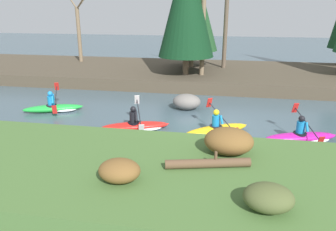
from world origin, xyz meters
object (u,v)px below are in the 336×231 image
at_px(kayaker_trailing, 138,125).
at_px(kayaker_far_back, 55,108).
at_px(kayaker_middle, 219,129).
at_px(driftwood_log, 208,163).
at_px(kayaker_lead, 304,136).
at_px(boulder_midstream, 187,102).

xyz_separation_m(kayaker_trailing, kayaker_far_back, (-4.48, 1.66, 0.00)).
distance_m(kayaker_middle, kayaker_far_back, 7.85).
height_order(kayaker_middle, driftwood_log, kayaker_middle).
relative_size(kayaker_lead, driftwood_log, 1.24).
distance_m(kayaker_middle, kayaker_trailing, 3.24).
bearing_deg(kayaker_lead, boulder_midstream, 128.67).
xyz_separation_m(kayaker_middle, driftwood_log, (-0.18, -4.39, 0.66)).
height_order(kayaker_far_back, boulder_midstream, kayaker_far_back).
height_order(kayaker_trailing, driftwood_log, kayaker_trailing).
bearing_deg(kayaker_far_back, driftwood_log, -61.41).
bearing_deg(kayaker_trailing, driftwood_log, -73.94).
distance_m(kayaker_far_back, boulder_midstream, 6.24).
relative_size(kayaker_middle, kayaker_trailing, 0.94).
distance_m(kayaker_far_back, driftwood_log, 9.57).
bearing_deg(kayaker_lead, kayaker_middle, 158.26).
relative_size(kayaker_lead, kayaker_far_back, 1.02).
bearing_deg(kayaker_far_back, kayaker_lead, -32.49).
bearing_deg(kayaker_middle, kayaker_trailing, 150.31).
distance_m(boulder_midstream, driftwood_log, 7.51).
bearing_deg(kayaker_far_back, kayaker_trailing, -43.85).
height_order(kayaker_trailing, boulder_midstream, kayaker_trailing).
distance_m(kayaker_middle, boulder_midstream, 3.39).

